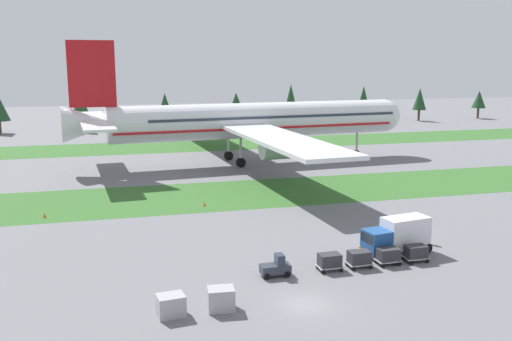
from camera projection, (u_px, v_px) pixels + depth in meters
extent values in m
plane|color=slate|center=(305.00, 304.00, 44.36)|extent=(400.00, 400.00, 0.00)
cube|color=#336028|center=(215.00, 195.00, 79.52)|extent=(320.00, 17.28, 0.01)
cube|color=#336028|center=(175.00, 146.00, 123.69)|extent=(320.00, 17.28, 0.01)
cylinder|color=silver|center=(257.00, 120.00, 103.13)|extent=(52.93, 10.22, 6.29)
sphere|color=silver|center=(384.00, 116.00, 111.57)|extent=(6.17, 6.17, 6.17)
cone|color=silver|center=(90.00, 124.00, 93.79)|extent=(9.40, 6.64, 5.98)
cube|color=red|center=(257.00, 126.00, 103.35)|extent=(51.66, 10.25, 0.36)
cube|color=#283342|center=(273.00, 115.00, 104.01)|extent=(46.54, 9.80, 0.44)
cube|color=silver|center=(210.00, 114.00, 121.50)|extent=(10.96, 35.81, 0.57)
cylinder|color=#A3A3A8|center=(223.00, 126.00, 117.40)|extent=(5.38, 3.84, 3.46)
cube|color=silver|center=(283.00, 140.00, 82.95)|extent=(10.96, 35.81, 0.57)
cylinder|color=#A3A3A8|center=(277.00, 148.00, 88.66)|extent=(5.38, 3.84, 3.46)
cube|color=silver|center=(91.00, 116.00, 101.60)|extent=(5.62, 13.14, 0.40)
cube|color=silver|center=(98.00, 126.00, 86.20)|extent=(5.62, 13.14, 0.40)
cube|color=red|center=(92.00, 74.00, 92.44)|extent=(7.54, 1.24, 10.70)
cylinder|color=#A3A3A8|center=(357.00, 137.00, 110.50)|extent=(0.44, 0.44, 6.17)
cylinder|color=black|center=(356.00, 153.00, 111.09)|extent=(1.23, 0.51, 1.20)
cylinder|color=#A3A3A8|center=(228.00, 140.00, 106.04)|extent=(0.44, 0.44, 5.92)
cylinder|color=black|center=(229.00, 156.00, 106.61)|extent=(1.74, 0.72, 1.70)
cylinder|color=#A3A3A8|center=(241.00, 146.00, 99.04)|extent=(0.44, 0.44, 5.92)
cylinder|color=black|center=(241.00, 163.00, 99.61)|extent=(1.74, 0.72, 1.70)
cube|color=#2D333D|center=(275.00, 269.00, 49.96)|extent=(2.62, 1.34, 0.77)
cube|color=#283342|center=(280.00, 259.00, 49.91)|extent=(0.72, 1.10, 0.90)
cylinder|color=black|center=(267.00, 276.00, 49.28)|extent=(0.60, 0.21, 0.60)
cylinder|color=black|center=(263.00, 272.00, 50.32)|extent=(0.60, 0.21, 0.60)
cylinder|color=black|center=(287.00, 274.00, 49.76)|extent=(0.60, 0.21, 0.60)
cylinder|color=black|center=(283.00, 270.00, 50.80)|extent=(0.60, 0.21, 0.60)
cube|color=#A3A3A8|center=(329.00, 266.00, 51.37)|extent=(2.22, 1.53, 0.10)
cube|color=#2D2D33|center=(330.00, 260.00, 51.25)|extent=(1.96, 1.35, 1.10)
cylinder|color=black|center=(324.00, 272.00, 50.53)|extent=(0.40, 0.13, 0.40)
cylinder|color=black|center=(318.00, 267.00, 51.84)|extent=(0.40, 0.13, 0.40)
cylinder|color=black|center=(341.00, 270.00, 50.98)|extent=(0.40, 0.13, 0.40)
cylinder|color=black|center=(335.00, 265.00, 52.28)|extent=(0.40, 0.13, 0.40)
cube|color=#A3A3A8|center=(359.00, 263.00, 52.14)|extent=(2.22, 1.53, 0.10)
cube|color=#2D2D33|center=(359.00, 257.00, 52.02)|extent=(1.96, 1.35, 1.10)
cylinder|color=black|center=(354.00, 269.00, 51.30)|extent=(0.40, 0.13, 0.40)
cylinder|color=black|center=(347.00, 263.00, 52.60)|extent=(0.40, 0.13, 0.40)
cylinder|color=black|center=(371.00, 267.00, 51.74)|extent=(0.40, 0.13, 0.40)
cylinder|color=black|center=(364.00, 262.00, 53.05)|extent=(0.40, 0.13, 0.40)
cube|color=#A3A3A8|center=(388.00, 260.00, 52.90)|extent=(2.22, 1.53, 0.10)
cube|color=#2D2D33|center=(388.00, 254.00, 52.79)|extent=(1.96, 1.35, 1.10)
cylinder|color=black|center=(383.00, 266.00, 52.07)|extent=(0.40, 0.13, 0.40)
cylinder|color=black|center=(376.00, 261.00, 53.37)|extent=(0.40, 0.13, 0.40)
cylinder|color=black|center=(399.00, 264.00, 52.51)|extent=(0.40, 0.13, 0.40)
cylinder|color=black|center=(392.00, 259.00, 53.81)|extent=(0.40, 0.13, 0.40)
cube|color=#A3A3A8|center=(415.00, 257.00, 53.67)|extent=(2.22, 1.53, 0.10)
cube|color=#2D2D33|center=(416.00, 251.00, 53.55)|extent=(1.96, 1.35, 1.10)
cylinder|color=black|center=(411.00, 263.00, 52.83)|extent=(0.40, 0.13, 0.40)
cylinder|color=black|center=(404.00, 258.00, 54.14)|extent=(0.40, 0.13, 0.40)
cylinder|color=black|center=(427.00, 261.00, 53.28)|extent=(0.40, 0.13, 0.40)
cylinder|color=black|center=(419.00, 256.00, 54.58)|extent=(0.40, 0.13, 0.40)
cube|color=#1E4C8E|center=(377.00, 241.00, 54.55)|extent=(2.55, 2.63, 2.20)
cube|color=#283342|center=(368.00, 238.00, 54.04)|extent=(0.42, 2.06, 0.97)
cube|color=silver|center=(405.00, 231.00, 55.78)|extent=(4.82, 3.00, 2.80)
cylinder|color=black|center=(381.00, 256.00, 53.78)|extent=(1.00, 0.45, 0.96)
cylinder|color=black|center=(368.00, 250.00, 55.57)|extent=(1.00, 0.45, 0.96)
cylinder|color=black|center=(418.00, 250.00, 55.58)|extent=(1.00, 0.45, 0.96)
cylinder|color=black|center=(405.00, 244.00, 57.37)|extent=(1.00, 0.45, 0.96)
cylinder|color=black|center=(428.00, 248.00, 56.03)|extent=(1.00, 0.45, 0.96)
cylinder|color=black|center=(414.00, 242.00, 57.82)|extent=(1.00, 0.45, 0.96)
cylinder|color=black|center=(430.00, 240.00, 58.72)|extent=(0.18, 0.18, 0.85)
cylinder|color=black|center=(428.00, 240.00, 58.65)|extent=(0.18, 0.18, 0.85)
cylinder|color=orange|center=(429.00, 233.00, 58.54)|extent=(0.36, 0.36, 0.62)
sphere|color=tan|center=(429.00, 229.00, 58.45)|extent=(0.24, 0.24, 0.24)
cylinder|color=orange|center=(431.00, 233.00, 58.62)|extent=(0.10, 0.10, 0.58)
cylinder|color=orange|center=(427.00, 234.00, 58.47)|extent=(0.10, 0.10, 0.58)
cylinder|color=black|center=(359.00, 259.00, 53.22)|extent=(0.18, 0.18, 0.85)
cylinder|color=black|center=(359.00, 259.00, 53.01)|extent=(0.18, 0.18, 0.85)
cylinder|color=orange|center=(360.00, 252.00, 52.97)|extent=(0.36, 0.36, 0.62)
sphere|color=tan|center=(360.00, 247.00, 52.88)|extent=(0.24, 0.24, 0.24)
cylinder|color=orange|center=(359.00, 251.00, 53.20)|extent=(0.10, 0.10, 0.58)
cylinder|color=orange|center=(360.00, 253.00, 52.75)|extent=(0.10, 0.10, 0.58)
cube|color=#A3A3A8|center=(221.00, 299.00, 43.25)|extent=(2.13, 1.76, 1.74)
cube|color=#A3A3A8|center=(171.00, 305.00, 42.26)|extent=(2.18, 1.83, 1.62)
cone|color=orange|center=(44.00, 215.00, 68.44)|extent=(0.44, 0.44, 0.60)
cone|color=orange|center=(204.00, 204.00, 73.74)|extent=(0.44, 0.44, 0.55)
cylinder|color=#4C3823|center=(0.00, 127.00, 144.02)|extent=(0.70, 0.70, 3.23)
cylinder|color=#4C3823|center=(82.00, 124.00, 147.99)|extent=(0.70, 0.70, 3.90)
cone|color=#1E4223|center=(80.00, 102.00, 146.90)|extent=(4.46, 4.46, 7.29)
cylinder|color=#4C3823|center=(166.00, 124.00, 153.41)|extent=(0.70, 0.70, 2.68)
cone|color=#1E4223|center=(165.00, 106.00, 152.48)|extent=(4.46, 4.46, 6.95)
cylinder|color=#4C3823|center=(236.00, 120.00, 159.99)|extent=(0.70, 0.70, 3.14)
cone|color=#1E4223|center=(236.00, 104.00, 159.10)|extent=(4.83, 4.83, 6.16)
cylinder|color=#4C3823|center=(291.00, 118.00, 166.34)|extent=(0.70, 0.70, 3.31)
cone|color=#1E4223|center=(291.00, 98.00, 165.24)|extent=(3.99, 3.99, 8.03)
cylinder|color=#4C3823|center=(363.00, 116.00, 169.24)|extent=(0.70, 0.70, 3.45)
cone|color=#1E4223|center=(363.00, 98.00, 168.21)|extent=(3.94, 3.94, 7.21)
cylinder|color=#4C3823|center=(419.00, 115.00, 173.31)|extent=(0.70, 0.70, 3.35)
cone|color=#1E4223|center=(420.00, 99.00, 172.36)|extent=(4.06, 4.06, 6.48)
cylinder|color=#4C3823|center=(478.00, 113.00, 180.17)|extent=(0.70, 0.70, 3.31)
cone|color=#1E4223|center=(479.00, 99.00, 179.33)|extent=(4.32, 4.32, 5.33)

